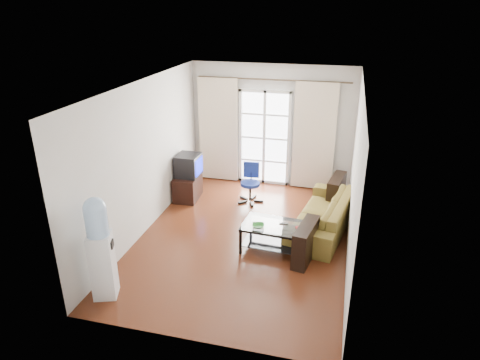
% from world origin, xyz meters
% --- Properties ---
extents(floor, '(5.20, 5.20, 0.00)m').
position_xyz_m(floor, '(0.00, 0.00, 0.00)').
color(floor, '#5B2A15').
rests_on(floor, ground).
extents(ceiling, '(5.20, 5.20, 0.00)m').
position_xyz_m(ceiling, '(0.00, 0.00, 2.70)').
color(ceiling, white).
rests_on(ceiling, wall_back).
extents(wall_back, '(3.60, 0.02, 2.70)m').
position_xyz_m(wall_back, '(0.00, 2.60, 1.35)').
color(wall_back, silver).
rests_on(wall_back, floor).
extents(wall_front, '(3.60, 0.02, 2.70)m').
position_xyz_m(wall_front, '(0.00, -2.60, 1.35)').
color(wall_front, silver).
rests_on(wall_front, floor).
extents(wall_left, '(0.02, 5.20, 2.70)m').
position_xyz_m(wall_left, '(-1.80, 0.00, 1.35)').
color(wall_left, silver).
rests_on(wall_left, floor).
extents(wall_right, '(0.02, 5.20, 2.70)m').
position_xyz_m(wall_right, '(1.80, 0.00, 1.35)').
color(wall_right, silver).
rests_on(wall_right, floor).
extents(french_door, '(1.16, 0.06, 2.15)m').
position_xyz_m(french_door, '(-0.15, 2.54, 1.07)').
color(french_door, white).
rests_on(french_door, wall_back).
extents(curtain_rod, '(3.30, 0.04, 0.04)m').
position_xyz_m(curtain_rod, '(0.00, 2.50, 2.38)').
color(curtain_rod, '#4C3F2D').
rests_on(curtain_rod, wall_back).
extents(curtain_left, '(0.90, 0.07, 2.35)m').
position_xyz_m(curtain_left, '(-1.20, 2.48, 1.20)').
color(curtain_left, beige).
rests_on(curtain_left, curtain_rod).
extents(curtain_right, '(0.90, 0.07, 2.35)m').
position_xyz_m(curtain_right, '(0.95, 2.48, 1.20)').
color(curtain_right, beige).
rests_on(curtain_right, curtain_rod).
extents(radiator, '(0.64, 0.12, 0.64)m').
position_xyz_m(radiator, '(0.80, 2.50, 0.33)').
color(radiator, '#99989B').
rests_on(radiator, floor).
extents(sofa, '(2.46, 1.60, 0.63)m').
position_xyz_m(sofa, '(1.33, 0.66, 0.32)').
color(sofa, brown).
rests_on(sofa, floor).
extents(coffee_table, '(1.20, 0.74, 0.47)m').
position_xyz_m(coffee_table, '(0.65, -0.26, 0.30)').
color(coffee_table, silver).
rests_on(coffee_table, floor).
extents(bowl, '(0.24, 0.24, 0.05)m').
position_xyz_m(bowl, '(0.35, -0.40, 0.50)').
color(bowl, '#32812E').
rests_on(bowl, coffee_table).
extents(book, '(0.29, 0.30, 0.02)m').
position_xyz_m(book, '(0.97, -0.34, 0.48)').
color(book, '#AF2115').
rests_on(book, coffee_table).
extents(remote, '(0.15, 0.06, 0.02)m').
position_xyz_m(remote, '(0.74, -0.20, 0.48)').
color(remote, black).
rests_on(remote, coffee_table).
extents(tv_stand, '(0.50, 0.72, 0.51)m').
position_xyz_m(tv_stand, '(-1.54, 1.30, 0.25)').
color(tv_stand, black).
rests_on(tv_stand, floor).
extents(crt_tv, '(0.52, 0.51, 0.46)m').
position_xyz_m(crt_tv, '(-1.54, 1.35, 0.74)').
color(crt_tv, black).
rests_on(crt_tv, tv_stand).
extents(task_chair, '(0.62, 0.62, 0.82)m').
position_xyz_m(task_chair, '(-0.22, 1.49, 0.24)').
color(task_chair, black).
rests_on(task_chair, floor).
extents(water_cooler, '(0.40, 0.40, 1.54)m').
position_xyz_m(water_cooler, '(-1.52, -2.05, 0.81)').
color(water_cooler, silver).
rests_on(water_cooler, floor).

